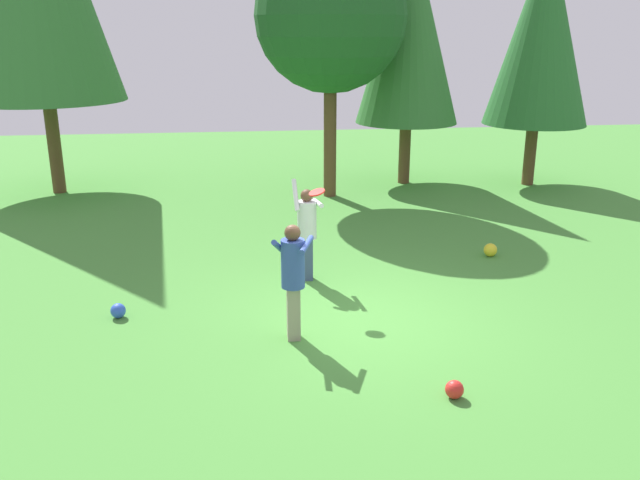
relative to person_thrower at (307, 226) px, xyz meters
The scene contains 10 objects.
ground_plane 2.22m from the person_thrower, 71.63° to the right, with size 40.00×40.00×0.00m, color #478C38.
person_thrower is the anchor object (origin of this frame).
person_catcher 2.41m from the person_thrower, 100.47° to the right, with size 0.64×0.70×1.74m.
frisbee 1.15m from the person_thrower, 83.92° to the right, with size 0.34×0.35×0.11m.
ball_red 4.56m from the person_thrower, 71.85° to the right, with size 0.23×0.23×0.23m, color red.
ball_blue 3.51m from the person_thrower, 157.09° to the right, with size 0.24×0.24×0.24m, color blue.
ball_yellow 3.94m from the person_thrower, 12.30° to the left, with size 0.27×0.27×0.27m, color yellow.
tree_far_right 10.42m from the person_thrower, 43.80° to the left, with size 2.86×2.86×6.84m.
tree_right 8.93m from the person_thrower, 64.27° to the left, with size 2.89×2.89×6.90m.
tree_center 7.26m from the person_thrower, 78.66° to the left, with size 3.84×3.84×6.56m.
Camera 1 is at (-1.73, -9.35, 4.38)m, focal length 37.29 mm.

